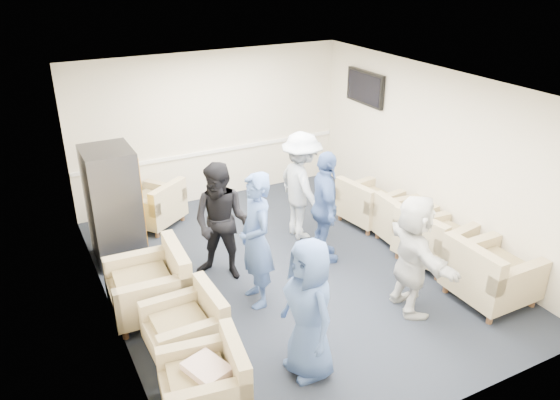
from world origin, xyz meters
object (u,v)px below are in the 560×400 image
person_mid_right (325,208)px  person_front_right (413,255)px  armchair_corner (155,207)px  armchair_right_far (367,205)px  armchair_right_near (488,276)px  person_mid_left (256,240)px  person_back_left (222,222)px  armchair_right_midfar (406,225)px  person_front_left (309,309)px  armchair_left_far (153,287)px  armchair_left_near (209,384)px  person_back_right (301,186)px  armchair_right_midnear (432,240)px  vending_machine (114,205)px  armchair_left_mid (189,328)px

person_mid_right → person_front_right: (0.31, -1.58, -0.05)m
armchair_corner → armchair_right_far: bearing=118.6°
armchair_right_near → person_mid_left: person_mid_left is taller
person_back_left → person_mid_right: size_ratio=1.00×
armchair_right_midfar → person_front_left: 3.34m
person_mid_right → armchair_left_far: bearing=113.2°
armchair_left_far → person_mid_right: (2.61, 0.14, 0.48)m
armchair_left_far → person_front_left: size_ratio=0.61×
armchair_left_near → armchair_right_midfar: bearing=122.9°
person_back_right → person_mid_right: (-0.06, -0.80, -0.02)m
armchair_right_midnear → armchair_right_near: bearing=168.6°
armchair_right_midnear → person_front_left: bearing=102.8°
armchair_right_midfar → person_front_right: size_ratio=0.56×
vending_machine → person_front_right: vending_machine is taller
armchair_right_midnear → person_back_left: bearing=59.8°
armchair_left_near → person_mid_right: bearing=136.4°
armchair_left_far → person_front_left: 2.23m
person_back_left → person_front_right: (1.82, -1.83, -0.05)m
armchair_left_mid → person_back_right: person_back_right is taller
armchair_left_near → armchair_left_far: size_ratio=0.93×
armchair_left_mid → armchair_left_near: bearing=-8.4°
vending_machine → person_back_right: 2.84m
armchair_corner → person_front_right: (2.23, -3.82, 0.47)m
armchair_left_far → armchair_right_near: bearing=68.8°
armchair_right_midfar → vending_machine: vending_machine is taller
person_mid_right → armchair_right_midnear: bearing=-100.9°
vending_machine → person_back_left: (1.19, -1.21, -0.02)m
armchair_left_far → person_front_right: bearing=66.8°
person_front_left → person_back_left: size_ratio=0.96×
armchair_right_midnear → armchair_corner: (-3.28, 3.06, -0.03)m
armchair_left_far → vending_machine: 1.68m
armchair_right_near → armchair_left_near: bearing=91.1°
armchair_left_near → person_front_right: size_ratio=0.58×
armchair_left_near → person_back_right: size_ratio=0.53×
armchair_right_far → vending_machine: bearing=70.1°
person_back_left → person_mid_left: bearing=-36.0°
armchair_right_near → armchair_left_mid: bearing=77.4°
armchair_right_midnear → person_mid_right: 1.66m
armchair_right_midfar → armchair_corner: size_ratio=0.76×
vending_machine → armchair_corner: bearing=44.9°
armchair_corner → person_front_left: (0.50, -4.21, 0.48)m
armchair_right_near → person_front_left: bearing=91.0°
armchair_left_far → person_mid_left: (1.27, -0.38, 0.53)m
armchair_right_midfar → person_front_left: person_front_left is taller
person_mid_left → armchair_left_mid: bearing=-58.2°
person_back_right → armchair_left_far: bearing=110.0°
armchair_corner → vending_machine: (-0.78, -0.78, 0.53)m
armchair_left_mid → armchair_left_far: size_ratio=0.84×
armchair_right_midfar → person_mid_right: bearing=84.7°
armchair_right_midfar → armchair_corner: armchair_right_midfar is taller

